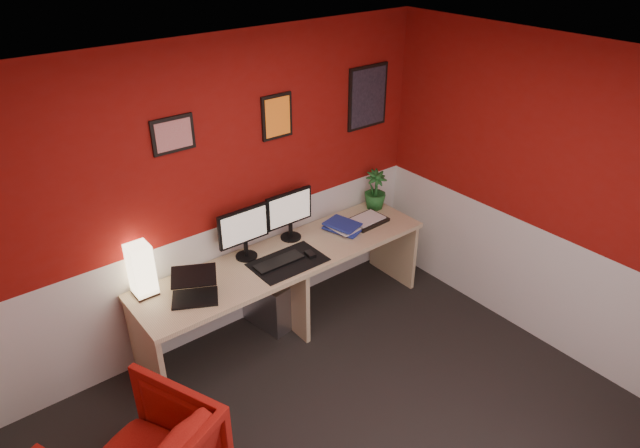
{
  "coord_description": "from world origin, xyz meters",
  "views": [
    {
      "loc": [
        -1.81,
        -1.85,
        3.23
      ],
      "look_at": [
        0.6,
        1.21,
        1.05
      ],
      "focal_mm": 31.53,
      "sensor_mm": 36.0,
      "label": 1
    }
  ],
  "objects": [
    {
      "name": "pc_tower",
      "position": [
        0.27,
        1.54,
        0.23
      ],
      "size": [
        0.27,
        0.48,
        0.45
      ],
      "primitive_type": "cube",
      "rotation": [
        0.0,
        0.0,
        0.17
      ],
      "color": "#99999E",
      "rests_on": "ground"
    },
    {
      "name": "art_left",
      "position": [
        -0.3,
        1.74,
        1.85
      ],
      "size": [
        0.32,
        0.02,
        0.26
      ],
      "primitive_type": "cube",
      "color": "red",
      "rests_on": "wall_back"
    },
    {
      "name": "book_middle",
      "position": [
        0.93,
        1.42,
        0.77
      ],
      "size": [
        0.22,
        0.29,
        0.02
      ],
      "primitive_type": "imported",
      "rotation": [
        0.0,
        0.0,
        0.06
      ],
      "color": "silver",
      "rests_on": "book_bottom"
    },
    {
      "name": "art_center",
      "position": [
        0.58,
        1.74,
        1.8
      ],
      "size": [
        0.28,
        0.02,
        0.36
      ],
      "primitive_type": "cube",
      "color": "orange",
      "rests_on": "wall_back"
    },
    {
      "name": "shoji_lamp",
      "position": [
        -0.73,
        1.62,
        0.93
      ],
      "size": [
        0.16,
        0.16,
        0.4
      ],
      "primitive_type": "cube",
      "color": "#FFE5B2",
      "rests_on": "desk"
    },
    {
      "name": "wall_right",
      "position": [
        2.0,
        0.0,
        1.25
      ],
      "size": [
        0.01,
        3.5,
        2.5
      ],
      "primitive_type": "cube",
      "color": "maroon",
      "rests_on": "ground"
    },
    {
      "name": "wall_back",
      "position": [
        0.0,
        1.75,
        1.25
      ],
      "size": [
        4.0,
        0.01,
        2.5
      ],
      "primitive_type": "cube",
      "color": "maroon",
      "rests_on": "ground"
    },
    {
      "name": "wainscot_back",
      "position": [
        0.0,
        1.75,
        0.5
      ],
      "size": [
        4.0,
        0.01,
        1.0
      ],
      "primitive_type": "cube",
      "color": "silver",
      "rests_on": "ground"
    },
    {
      "name": "keyboard",
      "position": [
        0.29,
        1.35,
        0.74
      ],
      "size": [
        0.42,
        0.14,
        0.02
      ],
      "primitive_type": "cube",
      "rotation": [
        0.0,
        0.0,
        -0.0
      ],
      "color": "black",
      "rests_on": "desk_mat"
    },
    {
      "name": "mouse",
      "position": [
        0.55,
        1.27,
        0.75
      ],
      "size": [
        0.07,
        0.11,
        0.03
      ],
      "primitive_type": "cube",
      "rotation": [
        0.0,
        0.0,
        -0.13
      ],
      "color": "black",
      "rests_on": "desk_mat"
    },
    {
      "name": "desk_mat",
      "position": [
        0.35,
        1.31,
        0.73
      ],
      "size": [
        0.6,
        0.38,
        0.01
      ],
      "primitive_type": "cube",
      "color": "black",
      "rests_on": "desk"
    },
    {
      "name": "book_top",
      "position": [
        0.93,
        1.41,
        0.79
      ],
      "size": [
        0.28,
        0.34,
        0.03
      ],
      "primitive_type": "imported",
      "rotation": [
        0.0,
        0.0,
        0.25
      ],
      "color": "navy",
      "rests_on": "book_middle"
    },
    {
      "name": "monitor_right",
      "position": [
        0.6,
        1.62,
        1.02
      ],
      "size": [
        0.45,
        0.06,
        0.58
      ],
      "primitive_type": "cube",
      "color": "black",
      "rests_on": "desk"
    },
    {
      "name": "zen_tray",
      "position": [
        1.31,
        1.42,
        0.74
      ],
      "size": [
        0.36,
        0.27,
        0.03
      ],
      "primitive_type": "cube",
      "rotation": [
        0.0,
        0.0,
        0.05
      ],
      "color": "black",
      "rests_on": "desk"
    },
    {
      "name": "monitor_left",
      "position": [
        0.13,
        1.59,
        1.02
      ],
      "size": [
        0.45,
        0.06,
        0.58
      ],
      "primitive_type": "cube",
      "color": "black",
      "rests_on": "desk"
    },
    {
      "name": "laptop",
      "position": [
        -0.47,
        1.33,
        0.84
      ],
      "size": [
        0.4,
        0.36,
        0.22
      ],
      "primitive_type": "cube",
      "rotation": [
        0.0,
        0.0,
        -0.49
      ],
      "color": "black",
      "rests_on": "desk"
    },
    {
      "name": "book_bottom",
      "position": [
        0.94,
        1.4,
        0.75
      ],
      "size": [
        0.33,
        0.38,
        0.03
      ],
      "primitive_type": "imported",
      "rotation": [
        0.0,
        0.0,
        0.31
      ],
      "color": "navy",
      "rests_on": "desk"
    },
    {
      "name": "desk",
      "position": [
        0.4,
        1.41,
        0.36
      ],
      "size": [
        2.6,
        0.65,
        0.73
      ],
      "primitive_type": "cube",
      "color": "tan",
      "rests_on": "ground"
    },
    {
      "name": "potted_plant",
      "position": [
        1.57,
        1.59,
        0.92
      ],
      "size": [
        0.25,
        0.25,
        0.38
      ],
      "primitive_type": "imported",
      "rotation": [
        0.0,
        0.0,
        -0.21
      ],
      "color": "#19591E",
      "rests_on": "desk"
    },
    {
      "name": "wainscot_right",
      "position": [
        2.0,
        0.0,
        0.5
      ],
      "size": [
        0.01,
        3.5,
        1.0
      ],
      "primitive_type": "cube",
      "color": "silver",
      "rests_on": "ground"
    },
    {
      "name": "ceiling",
      "position": [
        0.0,
        0.0,
        2.5
      ],
      "size": [
        4.0,
        3.5,
        0.01
      ],
      "primitive_type": "cube",
      "color": "white",
      "rests_on": "ground"
    },
    {
      "name": "art_right",
      "position": [
        1.56,
        1.74,
        1.78
      ],
      "size": [
        0.44,
        0.02,
        0.56
      ],
      "primitive_type": "cube",
      "color": "black",
      "rests_on": "wall_back"
    }
  ]
}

